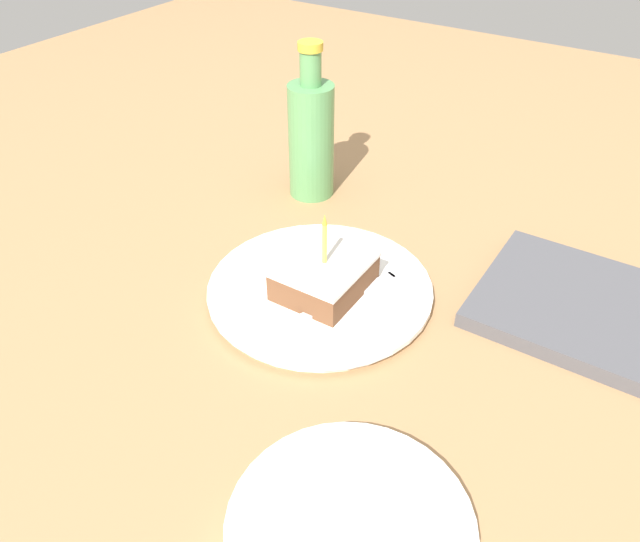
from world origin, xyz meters
The scene contains 7 objects.
ground_plane centered at (0.00, 0.00, -0.02)m, with size 2.40×2.40×0.04m.
plate centered at (-0.01, 0.01, 0.01)m, with size 0.28×0.28×0.02m.
cake_slice centered at (0.00, 0.00, 0.04)m, with size 0.10×0.11×0.11m.
fork centered at (0.05, 0.03, 0.02)m, with size 0.09×0.18×0.00m.
bottle centered at (-0.16, 0.22, 0.10)m, with size 0.07×0.07×0.24m.
side_plate centered at (0.19, -0.26, 0.01)m, with size 0.21×0.21×0.02m.
marble_board centered at (0.30, 0.15, 0.01)m, with size 0.28×0.21×0.02m.
Camera 1 is at (0.32, -0.51, 0.51)m, focal length 35.00 mm.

